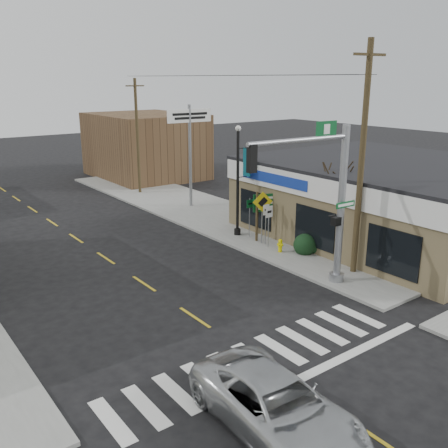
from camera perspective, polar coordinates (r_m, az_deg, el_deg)
ground at (r=16.26m, az=4.77°, el=-15.71°), size 140.00×140.00×0.00m
sidewalk_right at (r=30.75m, az=1.32°, el=0.19°), size 6.00×38.00×0.13m
center_line at (r=22.18m, az=-9.13°, el=-6.73°), size 0.12×56.00×0.01m
crosswalk at (r=16.52m, az=3.82°, el=-15.13°), size 11.00×2.20×0.01m
thrift_store at (r=29.53m, az=18.39°, el=2.54°), size 12.00×14.00×4.00m
bldg_distant_right at (r=45.86m, az=-9.00°, el=8.85°), size 8.00×10.00×5.60m
suv at (r=13.37m, az=5.96°, el=-19.95°), size 2.65×5.31×1.44m
traffic_signal_pole at (r=20.61m, az=11.91°, el=3.69°), size 5.45×0.40×6.90m
guide_sign at (r=27.04m, az=4.86°, el=1.89°), size 1.56×0.13×2.73m
fire_hydrant at (r=25.42m, az=6.44°, el=-2.39°), size 0.21×0.21×0.68m
ped_crossing_sign at (r=26.25m, az=4.42°, el=1.81°), size 1.09×0.08×2.82m
lamp_post at (r=27.35m, az=1.69°, el=5.87°), size 0.79×0.62×6.08m
dance_center_sign at (r=33.77m, az=-3.95°, el=10.61°), size 3.22×0.20×6.83m
bare_tree at (r=25.06m, az=12.89°, el=6.15°), size 2.69×2.69×5.38m
shrub_front at (r=25.22m, az=17.83°, el=-3.01°), size 1.26×1.26×0.94m
shrub_back at (r=25.41m, az=9.21°, el=-2.37°), size 1.14×1.14×0.86m
utility_pole_near at (r=22.34m, az=15.47°, el=7.19°), size 1.75×0.26×10.06m
utility_pole_far at (r=38.53m, az=-9.87°, el=9.95°), size 1.48×0.22×8.50m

